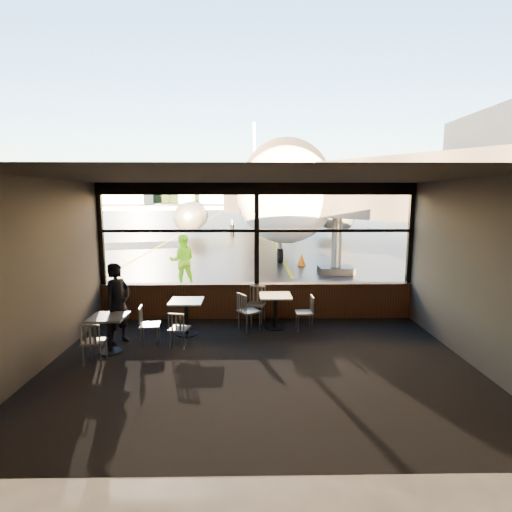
{
  "coord_description": "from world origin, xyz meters",
  "views": [
    {
      "loc": [
        -0.19,
        -10.13,
        3.15
      ],
      "look_at": [
        0.0,
        1.0,
        1.5
      ],
      "focal_mm": 28.0,
      "sensor_mm": 36.0,
      "label": 1
    }
  ],
  "objects_px": {
    "chair_mid_w": "(150,325)",
    "passenger": "(118,304)",
    "cafe_table_left": "(109,334)",
    "chair_near_e": "(304,313)",
    "airliner": "(263,161)",
    "jet_bridge": "(346,220)",
    "cafe_table_near": "(275,312)",
    "chair_left_s": "(94,342)",
    "cafe_table_mid": "(187,318)",
    "ground_crew": "(182,261)",
    "cone_nose": "(302,259)",
    "chair_mid_s": "(179,329)",
    "chair_near_n": "(256,305)",
    "chair_near_w": "(249,312)"
  },
  "relations": [
    {
      "from": "airliner",
      "to": "ground_crew",
      "type": "height_order",
      "value": "airliner"
    },
    {
      "from": "cafe_table_mid",
      "to": "cone_nose",
      "type": "xyz_separation_m",
      "value": [
        3.87,
        9.36,
        -0.12
      ]
    },
    {
      "from": "chair_near_e",
      "to": "chair_near_n",
      "type": "distance_m",
      "value": 1.27
    },
    {
      "from": "cafe_table_near",
      "to": "chair_left_s",
      "type": "height_order",
      "value": "cafe_table_near"
    },
    {
      "from": "chair_mid_w",
      "to": "passenger",
      "type": "bearing_deg",
      "value": -105.31
    },
    {
      "from": "chair_mid_w",
      "to": "cafe_table_left",
      "type": "bearing_deg",
      "value": -66.5
    },
    {
      "from": "cafe_table_left",
      "to": "chair_left_s",
      "type": "distance_m",
      "value": 0.51
    },
    {
      "from": "cafe_table_left",
      "to": "chair_near_e",
      "type": "relative_size",
      "value": 0.92
    },
    {
      "from": "cafe_table_near",
      "to": "chair_mid_w",
      "type": "height_order",
      "value": "chair_mid_w"
    },
    {
      "from": "chair_near_e",
      "to": "chair_mid_w",
      "type": "relative_size",
      "value": 0.97
    },
    {
      "from": "cafe_table_left",
      "to": "cone_nose",
      "type": "xyz_separation_m",
      "value": [
        5.28,
        10.41,
        -0.1
      ]
    },
    {
      "from": "airliner",
      "to": "chair_near_e",
      "type": "distance_m",
      "value": 23.57
    },
    {
      "from": "chair_near_n",
      "to": "cone_nose",
      "type": "relative_size",
      "value": 1.62
    },
    {
      "from": "chair_mid_w",
      "to": "chair_left_s",
      "type": "relative_size",
      "value": 1.05
    },
    {
      "from": "chair_near_w",
      "to": "cone_nose",
      "type": "distance_m",
      "value": 9.44
    },
    {
      "from": "airliner",
      "to": "cafe_table_left",
      "type": "bearing_deg",
      "value": -101.03
    },
    {
      "from": "cafe_table_left",
      "to": "cone_nose",
      "type": "distance_m",
      "value": 11.67
    },
    {
      "from": "airliner",
      "to": "cone_nose",
      "type": "height_order",
      "value": "airliner"
    },
    {
      "from": "chair_mid_s",
      "to": "ground_crew",
      "type": "height_order",
      "value": "ground_crew"
    },
    {
      "from": "cafe_table_mid",
      "to": "chair_mid_s",
      "type": "height_order",
      "value": "cafe_table_mid"
    },
    {
      "from": "jet_bridge",
      "to": "cafe_table_left",
      "type": "bearing_deg",
      "value": -130.41
    },
    {
      "from": "airliner",
      "to": "ground_crew",
      "type": "bearing_deg",
      "value": -102.54
    },
    {
      "from": "airliner",
      "to": "chair_near_n",
      "type": "relative_size",
      "value": 41.85
    },
    {
      "from": "chair_near_e",
      "to": "chair_near_n",
      "type": "bearing_deg",
      "value": 62.02
    },
    {
      "from": "chair_left_s",
      "to": "ground_crew",
      "type": "xyz_separation_m",
      "value": [
        0.6,
        6.57,
        0.52
      ]
    },
    {
      "from": "chair_near_e",
      "to": "ground_crew",
      "type": "height_order",
      "value": "ground_crew"
    },
    {
      "from": "chair_left_s",
      "to": "chair_near_w",
      "type": "bearing_deg",
      "value": 31.06
    },
    {
      "from": "cafe_table_left",
      "to": "chair_near_w",
      "type": "relative_size",
      "value": 0.82
    },
    {
      "from": "chair_near_w",
      "to": "ground_crew",
      "type": "bearing_deg",
      "value": 173.65
    },
    {
      "from": "chair_left_s",
      "to": "chair_near_n",
      "type": "bearing_deg",
      "value": 37.38
    },
    {
      "from": "cafe_table_mid",
      "to": "ground_crew",
      "type": "height_order",
      "value": "ground_crew"
    },
    {
      "from": "chair_near_w",
      "to": "cone_nose",
      "type": "relative_size",
      "value": 1.64
    },
    {
      "from": "chair_left_s",
      "to": "cone_nose",
      "type": "height_order",
      "value": "chair_left_s"
    },
    {
      "from": "passenger",
      "to": "cafe_table_near",
      "type": "bearing_deg",
      "value": -46.11
    },
    {
      "from": "cafe_table_near",
      "to": "chair_left_s",
      "type": "distance_m",
      "value": 4.09
    },
    {
      "from": "cafe_table_mid",
      "to": "chair_mid_s",
      "type": "bearing_deg",
      "value": -92.51
    },
    {
      "from": "cafe_table_mid",
      "to": "passenger",
      "type": "xyz_separation_m",
      "value": [
        -1.38,
        -0.52,
        0.48
      ]
    },
    {
      "from": "chair_left_s",
      "to": "cone_nose",
      "type": "distance_m",
      "value": 12.16
    },
    {
      "from": "airliner",
      "to": "passenger",
      "type": "height_order",
      "value": "airliner"
    },
    {
      "from": "chair_near_n",
      "to": "cone_nose",
      "type": "height_order",
      "value": "chair_near_n"
    },
    {
      "from": "cafe_table_near",
      "to": "cafe_table_mid",
      "type": "xyz_separation_m",
      "value": [
        -2.07,
        -0.42,
        -0.01
      ]
    },
    {
      "from": "cone_nose",
      "to": "chair_left_s",
      "type": "bearing_deg",
      "value": -116.32
    },
    {
      "from": "chair_mid_s",
      "to": "passenger",
      "type": "bearing_deg",
      "value": -178.43
    },
    {
      "from": "chair_near_e",
      "to": "ground_crew",
      "type": "relative_size",
      "value": 0.45
    },
    {
      "from": "chair_near_n",
      "to": "ground_crew",
      "type": "bearing_deg",
      "value": -46.42
    },
    {
      "from": "chair_near_n",
      "to": "chair_near_e",
      "type": "bearing_deg",
      "value": 166.24
    },
    {
      "from": "cafe_table_near",
      "to": "chair_near_n",
      "type": "distance_m",
      "value": 0.63
    },
    {
      "from": "chair_near_n",
      "to": "chair_mid_s",
      "type": "height_order",
      "value": "chair_near_n"
    },
    {
      "from": "chair_near_w",
      "to": "passenger",
      "type": "xyz_separation_m",
      "value": [
        -2.81,
        -0.76,
        0.42
      ]
    },
    {
      "from": "airliner",
      "to": "cone_nose",
      "type": "distance_m",
      "value": 15.02
    }
  ]
}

